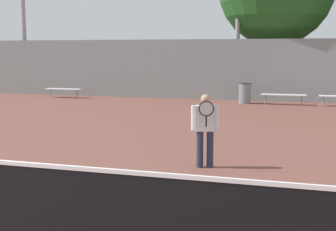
% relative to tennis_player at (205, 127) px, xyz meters
% --- Properties ---
extents(tennis_player, '(0.56, 0.47, 1.52)m').
position_rel_tennis_player_xyz_m(tennis_player, '(0.00, 0.00, 0.00)').
color(tennis_player, '#282D47').
rests_on(tennis_player, ground_plane).
extents(bench_courtside_near, '(1.97, 0.40, 0.46)m').
position_rel_tennis_player_xyz_m(bench_courtside_near, '(0.99, 11.97, -0.43)').
color(bench_courtside_near, white).
rests_on(bench_courtside_near, ground_plane).
extents(bench_courtside_far, '(1.89, 0.40, 0.46)m').
position_rel_tennis_player_xyz_m(bench_courtside_far, '(-9.92, 11.97, -0.43)').
color(bench_courtside_far, white).
rests_on(bench_courtside_far, ground_plane).
extents(trash_bin, '(0.57, 0.57, 0.94)m').
position_rel_tennis_player_xyz_m(trash_bin, '(-0.73, 12.03, -0.39)').
color(trash_bin, gray).
rests_on(trash_bin, ground_plane).
extents(back_fence, '(28.24, 0.06, 2.94)m').
position_rel_tennis_player_xyz_m(back_fence, '(-2.31, 13.25, 0.61)').
color(back_fence, gray).
rests_on(back_fence, ground_plane).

